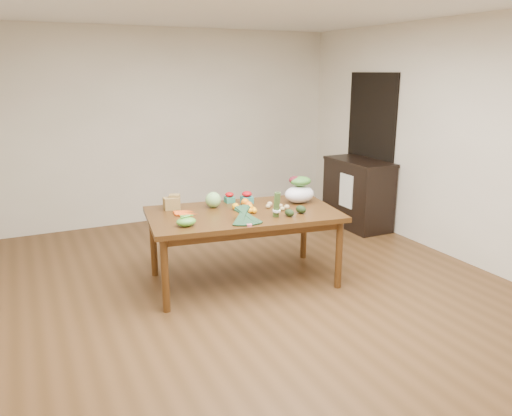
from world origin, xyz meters
name	(u,v)px	position (x,y,z in m)	size (l,w,h in m)	color
floor	(262,296)	(0.00, 0.00, 0.00)	(6.00, 6.00, 0.00)	brown
room_walls	(262,159)	(0.00, 0.00, 1.35)	(5.02, 6.02, 2.70)	white
dining_table	(243,247)	(-0.01, 0.41, 0.38)	(1.88, 1.05, 0.75)	#41260F
doorway_dark	(370,150)	(2.48, 1.60, 1.05)	(0.02, 1.00, 2.10)	black
cabinet	(358,193)	(2.22, 1.48, 0.47)	(0.52, 1.02, 0.94)	black
dish_towel	(346,191)	(1.96, 1.40, 0.55)	(0.02, 0.28, 0.45)	white
paper_bag	(172,202)	(-0.63, 0.82, 0.82)	(0.21, 0.17, 0.15)	olive
cabbage	(213,200)	(-0.22, 0.70, 0.83)	(0.16, 0.16, 0.16)	#93CA74
strawberry_basket_a	(229,198)	(0.01, 0.82, 0.79)	(0.10, 0.10, 0.09)	red
strawberry_basket_b	(247,198)	(0.17, 0.71, 0.80)	(0.11, 0.11, 0.10)	red
orange_a	(236,207)	(-0.05, 0.51, 0.79)	(0.07, 0.07, 0.07)	#FCA50F
orange_b	(245,202)	(0.10, 0.61, 0.79)	(0.08, 0.08, 0.08)	orange
orange_c	(249,205)	(0.08, 0.48, 0.79)	(0.08, 0.08, 0.08)	#FF580F
mandarin_cluster	(250,208)	(0.05, 0.37, 0.79)	(0.18, 0.18, 0.08)	#FFA60F
carrots	(186,213)	(-0.55, 0.58, 0.76)	(0.22, 0.19, 0.03)	#FF4F15
snap_pea_bag	(186,222)	(-0.67, 0.20, 0.79)	(0.18, 0.14, 0.08)	#6BAD3A
kale_bunch	(246,215)	(-0.14, 0.05, 0.83)	(0.32, 0.40, 0.16)	#15311E
asparagus_bundle	(277,205)	(0.20, 0.10, 0.88)	(0.08, 0.08, 0.25)	#567A38
potato_a	(268,206)	(0.27, 0.42, 0.77)	(0.05, 0.05, 0.04)	#D3B679
potato_b	(282,209)	(0.37, 0.28, 0.77)	(0.05, 0.04, 0.04)	#CDBB76
potato_c	(281,206)	(0.40, 0.38, 0.77)	(0.05, 0.04, 0.04)	tan
potato_d	(270,204)	(0.32, 0.48, 0.78)	(0.06, 0.05, 0.05)	#DDC17F
potato_e	(287,207)	(0.43, 0.30, 0.77)	(0.06, 0.05, 0.05)	tan
avocado_a	(289,213)	(0.33, 0.07, 0.79)	(0.07, 0.11, 0.07)	black
avocado_b	(301,209)	(0.48, 0.11, 0.79)	(0.08, 0.12, 0.08)	black
salad_bag	(299,191)	(0.69, 0.49, 0.88)	(0.33, 0.25, 0.26)	white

